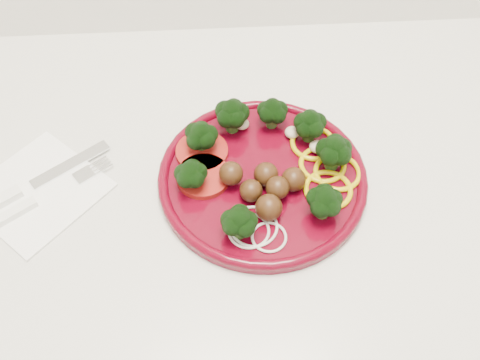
{
  "coord_description": "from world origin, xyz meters",
  "views": [
    {
      "loc": [
        -0.06,
        1.26,
        1.46
      ],
      "look_at": [
        -0.03,
        1.66,
        0.92
      ],
      "focal_mm": 40.0,
      "sensor_mm": 36.0,
      "label": 1
    }
  ],
  "objects": [
    {
      "name": "napkin",
      "position": [
        -0.3,
        1.68,
        0.9
      ],
      "size": [
        0.21,
        0.21,
        0.0
      ],
      "primitive_type": "cube",
      "rotation": [
        0.0,
        0.0,
        0.83
      ],
      "color": "white",
      "rests_on": "counter"
    },
    {
      "name": "plate",
      "position": [
        -0.0,
        1.68,
        0.92
      ],
      "size": [
        0.27,
        0.27,
        0.06
      ],
      "rotation": [
        0.0,
        0.0,
        -0.22
      ],
      "color": "#4C0311",
      "rests_on": "counter"
    },
    {
      "name": "fork",
      "position": [
        -0.31,
        1.65,
        0.91
      ],
      "size": [
        0.16,
        0.12,
        0.01
      ],
      "rotation": [
        0.0,
        0.0,
        0.63
      ],
      "color": "white",
      "rests_on": "napkin"
    },
    {
      "name": "counter",
      "position": [
        0.0,
        1.7,
        0.45
      ],
      "size": [
        2.4,
        0.6,
        0.9
      ],
      "color": "silver",
      "rests_on": "ground"
    },
    {
      "name": "knife",
      "position": [
        -0.32,
        1.67,
        0.91
      ],
      "size": [
        0.18,
        0.14,
        0.01
      ],
      "rotation": [
        0.0,
        0.0,
        0.63
      ],
      "color": "silver",
      "rests_on": "napkin"
    }
  ]
}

